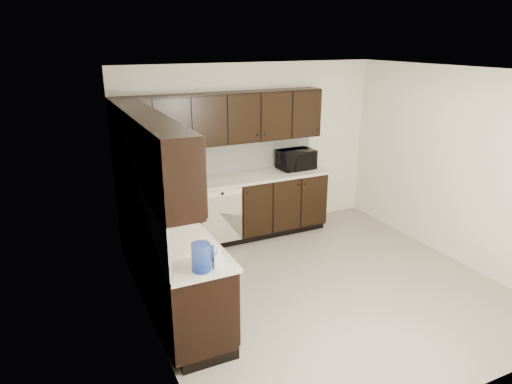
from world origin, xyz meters
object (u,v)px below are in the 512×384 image
microwave (296,160)px  toaster_oven (174,177)px  blue_pitcher (201,257)px  sink (181,245)px  storage_bin (157,204)px

microwave → toaster_oven: bearing=176.7°
toaster_oven → blue_pitcher: (-0.44, -2.43, 0.01)m
toaster_oven → blue_pitcher: blue_pitcher is taller
blue_pitcher → sink: bearing=111.8°
sink → storage_bin: bearing=92.1°
microwave → storage_bin: bearing=-161.8°
toaster_oven → blue_pitcher: 2.47m
sink → blue_pitcher: sink is taller
blue_pitcher → microwave: bearing=69.4°
toaster_oven → blue_pitcher: bearing=-116.3°
microwave → storage_bin: size_ratio=1.06×
microwave → blue_pitcher: size_ratio=2.13×
microwave → blue_pitcher: (-2.32, -2.42, -0.02)m
microwave → storage_bin: 2.50m
toaster_oven → sink: bearing=-119.6°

